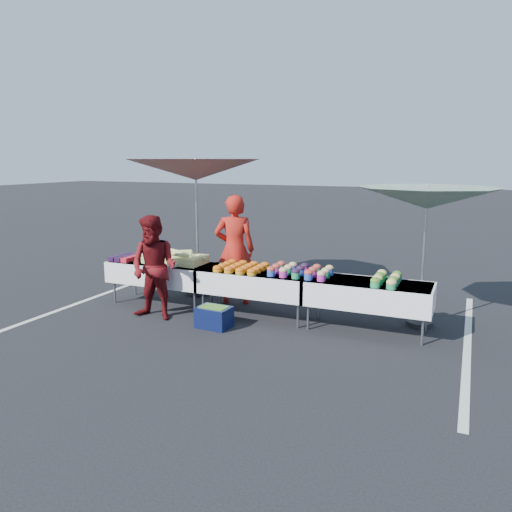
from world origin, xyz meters
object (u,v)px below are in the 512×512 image
at_px(table_left, 162,271).
at_px(table_center, 256,281).
at_px(customer, 154,268).
at_px(umbrella_right, 427,199).
at_px(vendor, 235,250).
at_px(table_right, 368,293).
at_px(umbrella_left, 196,171).
at_px(storage_bin, 214,317).

xyz_separation_m(table_left, table_center, (1.80, 0.00, 0.00)).
height_order(table_center, customer, customer).
bearing_deg(umbrella_right, table_left, -172.45).
distance_m(table_left, vendor, 1.33).
distance_m(table_left, table_right, 3.60).
height_order(table_right, customer, customer).
bearing_deg(umbrella_right, umbrella_left, 176.74).
height_order(table_right, umbrella_left, umbrella_left).
bearing_deg(storage_bin, table_center, 68.39).
height_order(table_left, storage_bin, table_left).
bearing_deg(table_right, table_center, 180.00).
height_order(umbrella_right, storage_bin, umbrella_right).
relative_size(table_left, umbrella_right, 0.83).
bearing_deg(umbrella_right, table_center, -167.16).
xyz_separation_m(vendor, customer, (-0.79, -1.30, -0.13)).
bearing_deg(storage_bin, customer, -177.23).
height_order(table_left, table_right, same).
relative_size(table_right, umbrella_left, 0.73).
bearing_deg(table_center, vendor, 139.66).
bearing_deg(vendor, table_left, 3.14).
height_order(table_left, umbrella_right, umbrella_right).
xyz_separation_m(table_right, umbrella_right, (0.70, 0.57, 1.36)).
bearing_deg(table_center, umbrella_right, 12.84).
height_order(table_center, umbrella_left, umbrella_left).
bearing_deg(umbrella_left, customer, -86.04).
height_order(table_left, umbrella_left, umbrella_left).
distance_m(table_center, storage_bin, 0.94).
bearing_deg(customer, table_left, 115.35).
distance_m(umbrella_left, storage_bin, 2.91).
height_order(table_center, vendor, vendor).
relative_size(vendor, umbrella_left, 0.76).
xyz_separation_m(table_left, storage_bin, (1.44, -0.77, -0.41)).
bearing_deg(umbrella_left, table_right, -13.46).
xyz_separation_m(customer, umbrella_right, (3.93, 1.32, 1.11)).
distance_m(table_center, customer, 1.64).
relative_size(table_left, storage_bin, 3.55).
bearing_deg(umbrella_right, vendor, -179.64).
bearing_deg(table_left, table_right, 0.00).
height_order(table_center, table_right, same).
height_order(vendor, umbrella_left, umbrella_left).
xyz_separation_m(table_center, vendor, (-0.65, 0.55, 0.38)).
relative_size(vendor, storage_bin, 3.69).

